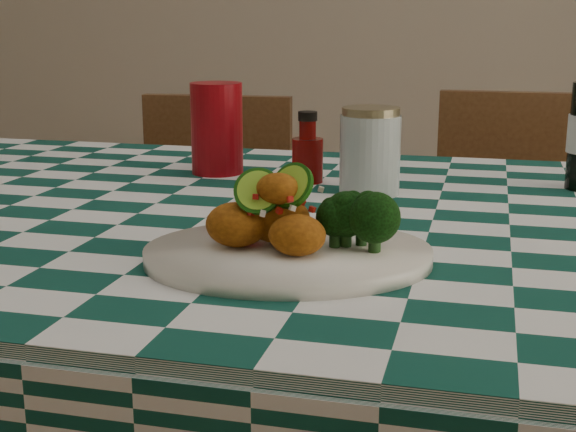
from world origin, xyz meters
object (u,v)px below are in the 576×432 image
(fried_chicken_pile, at_px, (280,211))
(wooden_chair_right, at_px, (516,294))
(plate, at_px, (288,255))
(red_tumbler, at_px, (217,128))
(mason_jar, at_px, (370,151))
(wooden_chair_left, at_px, (201,275))
(ketchup_bottle, at_px, (307,147))

(fried_chicken_pile, xyz_separation_m, wooden_chair_right, (0.30, 0.96, -0.40))
(plate, xyz_separation_m, red_tumbler, (-0.25, 0.49, 0.07))
(mason_jar, relative_size, wooden_chair_left, 0.16)
(fried_chicken_pile, bearing_deg, ketchup_bottle, 98.94)
(red_tumbler, height_order, wooden_chair_right, red_tumbler)
(plate, xyz_separation_m, mason_jar, (0.03, 0.38, 0.06))
(plate, height_order, red_tumbler, red_tumbler)
(red_tumbler, bearing_deg, mason_jar, -19.68)
(mason_jar, xyz_separation_m, wooden_chair_left, (-0.50, 0.56, -0.42))
(red_tumbler, relative_size, wooden_chair_left, 0.19)
(plate, distance_m, wooden_chair_left, 1.11)
(fried_chicken_pile, relative_size, mason_jar, 0.98)
(mason_jar, distance_m, wooden_chair_left, 0.86)
(fried_chicken_pile, height_order, ketchup_bottle, ketchup_bottle)
(fried_chicken_pile, distance_m, ketchup_bottle, 0.45)
(plate, relative_size, wooden_chair_right, 0.37)
(ketchup_bottle, relative_size, wooden_chair_left, 0.14)
(wooden_chair_left, bearing_deg, plate, -67.49)
(plate, bearing_deg, wooden_chair_left, 116.16)
(fried_chicken_pile, xyz_separation_m, ketchup_bottle, (-0.07, 0.45, -0.00))
(red_tumbler, distance_m, mason_jar, 0.31)
(red_tumbler, bearing_deg, ketchup_bottle, -12.79)
(red_tumbler, relative_size, ketchup_bottle, 1.34)
(mason_jar, bearing_deg, plate, -95.15)
(ketchup_bottle, bearing_deg, fried_chicken_pile, -81.06)
(plate, distance_m, ketchup_bottle, 0.46)
(red_tumbler, height_order, wooden_chair_left, red_tumbler)
(plate, bearing_deg, red_tumbler, 117.46)
(plate, distance_m, mason_jar, 0.39)
(fried_chicken_pile, distance_m, wooden_chair_right, 1.08)
(plate, relative_size, red_tumbler, 2.05)
(wooden_chair_right, bearing_deg, plate, -107.10)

